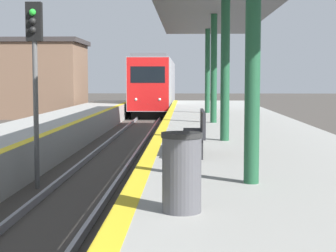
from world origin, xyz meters
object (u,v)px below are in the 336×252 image
object	(u,v)px
train	(155,85)
signal_mid	(35,59)
bench	(197,131)
trash_bin	(182,172)

from	to	relation	value
train	signal_mid	bearing A→B (deg)	-92.14
signal_mid	bench	size ratio (longest dim) A/B	2.33
signal_mid	trash_bin	bearing A→B (deg)	-61.79
train	trash_bin	world-z (taller)	train
trash_bin	signal_mid	bearing A→B (deg)	118.21
signal_mid	bench	bearing A→B (deg)	-20.67
train	bench	xyz separation A→B (m)	(2.63, -31.99, -0.63)
train	trash_bin	size ratio (longest dim) A/B	18.19
trash_bin	bench	size ratio (longest dim) A/B	0.51
train	bench	distance (m)	32.11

